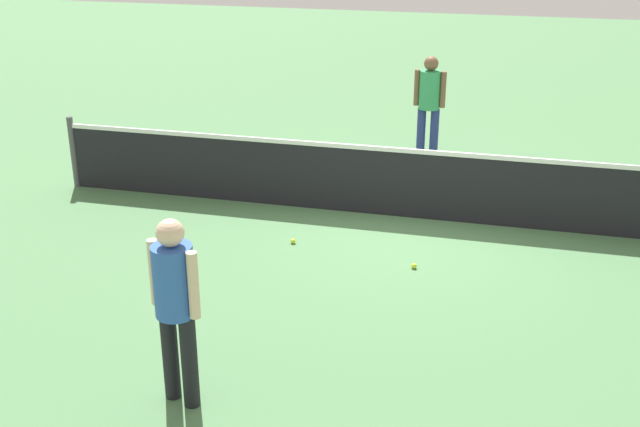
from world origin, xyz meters
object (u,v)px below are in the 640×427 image
at_px(player_far_side, 429,99).
at_px(tennis_ball_near_player, 414,266).
at_px(tennis_ball_midcourt, 293,241).
at_px(player_near_side, 175,297).
at_px(tennis_racket_far_player, 471,168).

height_order(player_far_side, tennis_ball_near_player, player_far_side).
relative_size(tennis_ball_near_player, tennis_ball_midcourt, 1.00).
bearing_deg(player_near_side, tennis_racket_far_player, 74.05).
distance_m(tennis_racket_far_player, tennis_ball_midcourt, 4.01).
distance_m(player_near_side, tennis_ball_near_player, 3.60).
bearing_deg(tennis_ball_near_player, tennis_ball_midcourt, 167.98).
distance_m(player_far_side, tennis_ball_near_player, 4.31).
height_order(tennis_racket_far_player, tennis_ball_midcourt, tennis_ball_midcourt).
bearing_deg(tennis_ball_midcourt, player_near_side, -90.20).
distance_m(player_near_side, tennis_ball_midcourt, 3.55).
bearing_deg(player_far_side, player_near_side, -99.47).
bearing_deg(tennis_ball_near_player, tennis_racket_far_player, 84.18).
distance_m(player_near_side, player_far_side, 7.36).
relative_size(player_near_side, tennis_ball_near_player, 25.76).
bearing_deg(tennis_racket_far_player, player_far_side, 155.76).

